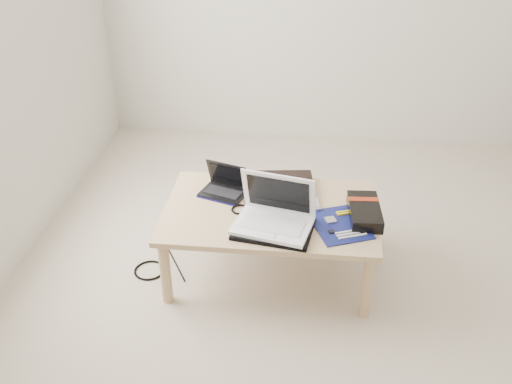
# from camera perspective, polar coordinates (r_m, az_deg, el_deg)

# --- Properties ---
(ground) EXTENTS (4.00, 4.00, 0.00)m
(ground) POSITION_cam_1_polar(r_m,az_deg,el_deg) (3.02, 12.41, -11.51)
(ground) COLOR beige
(ground) RESTS_ON ground
(coffee_table) EXTENTS (1.10, 0.70, 0.40)m
(coffee_table) POSITION_cam_1_polar(r_m,az_deg,el_deg) (2.99, 1.42, -2.56)
(coffee_table) COLOR tan
(coffee_table) RESTS_ON ground
(book) EXTENTS (0.36, 0.31, 0.03)m
(book) POSITION_cam_1_polar(r_m,az_deg,el_deg) (3.15, 2.77, 0.73)
(book) COLOR black
(book) RESTS_ON coffee_table
(netbook) EXTENTS (0.28, 0.24, 0.17)m
(netbook) POSITION_cam_1_polar(r_m,az_deg,el_deg) (3.09, -3.14, 0.50)
(netbook) COLOR black
(netbook) RESTS_ON coffee_table
(tablet) EXTENTS (0.28, 0.24, 0.01)m
(tablet) POSITION_cam_1_polar(r_m,az_deg,el_deg) (2.95, 1.42, -1.68)
(tablet) COLOR black
(tablet) RESTS_ON coffee_table
(remote) EXTENTS (0.09, 0.23, 0.02)m
(remote) POSITION_cam_1_polar(r_m,az_deg,el_deg) (3.04, 5.69, -0.71)
(remote) COLOR #A9AAAE
(remote) RESTS_ON coffee_table
(neoprene_sleeve) EXTENTS (0.41, 0.33, 0.02)m
(neoprene_sleeve) POSITION_cam_1_polar(r_m,az_deg,el_deg) (2.80, 1.78, -3.69)
(neoprene_sleeve) COLOR black
(neoprene_sleeve) RESTS_ON coffee_table
(white_laptop) EXTENTS (0.42, 0.33, 0.26)m
(white_laptop) POSITION_cam_1_polar(r_m,az_deg,el_deg) (2.79, 1.87, -2.27)
(white_laptop) COLOR white
(white_laptop) RESTS_ON neoprene_sleeve
(motherboard) EXTENTS (0.35, 0.38, 0.01)m
(motherboard) POSITION_cam_1_polar(r_m,az_deg,el_deg) (2.87, 8.37, -3.25)
(motherboard) COLOR #0B0D49
(motherboard) RESTS_ON coffee_table
(gpu_box) EXTENTS (0.17, 0.31, 0.07)m
(gpu_box) POSITION_cam_1_polar(r_m,az_deg,el_deg) (2.93, 10.79, -1.94)
(gpu_box) COLOR black
(gpu_box) RESTS_ON coffee_table
(cable_coil) EXTENTS (0.11, 0.11, 0.01)m
(cable_coil) POSITION_cam_1_polar(r_m,az_deg,el_deg) (2.95, -1.59, -1.76)
(cable_coil) COLOR black
(cable_coil) RESTS_ON coffee_table
(floor_cable_coil) EXTENTS (0.18, 0.18, 0.01)m
(floor_cable_coil) POSITION_cam_1_polar(r_m,az_deg,el_deg) (3.24, -10.60, -7.70)
(floor_cable_coil) COLOR black
(floor_cable_coil) RESTS_ON ground
(floor_cable_trail) EXTENTS (0.18, 0.30, 0.01)m
(floor_cable_trail) POSITION_cam_1_polar(r_m,az_deg,el_deg) (3.27, -8.04, -7.06)
(floor_cable_trail) COLOR black
(floor_cable_trail) RESTS_ON ground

